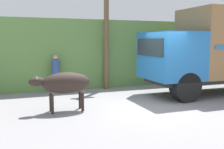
{
  "coord_description": "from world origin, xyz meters",
  "views": [
    {
      "loc": [
        -4.28,
        -7.74,
        2.16
      ],
      "look_at": [
        -1.19,
        0.61,
        1.04
      ],
      "focal_mm": 42.0,
      "sensor_mm": 36.0,
      "label": 1
    }
  ],
  "objects": [
    {
      "name": "brown_cow",
      "position": [
        -2.88,
        0.24,
        0.88
      ],
      "size": [
        1.87,
        0.66,
        1.22
      ],
      "rotation": [
        0.0,
        0.0,
        -0.03
      ],
      "color": "#2D231E",
      "rests_on": "ground_plane"
    },
    {
      "name": "ground_plane",
      "position": [
        0.0,
        0.0,
        0.0
      ],
      "size": [
        60.0,
        60.0,
        0.0
      ],
      "primitive_type": "plane",
      "color": "gray"
    },
    {
      "name": "cargo_truck",
      "position": [
        3.68,
        0.94,
        1.88
      ],
      "size": [
        6.06,
        2.31,
        3.47
      ],
      "rotation": [
        0.0,
        0.0,
        -0.05
      ],
      "color": "#2D2D2D",
      "rests_on": "ground_plane"
    },
    {
      "name": "utility_pole",
      "position": [
        -0.39,
        3.5,
        2.7
      ],
      "size": [
        0.9,
        0.23,
        5.18
      ],
      "color": "brown",
      "rests_on": "ground_plane"
    },
    {
      "name": "hillside_embankment",
      "position": [
        0.0,
        6.78,
        1.58
      ],
      "size": [
        32.0,
        5.98,
        3.16
      ],
      "color": "#608C47",
      "rests_on": "ground_plane"
    },
    {
      "name": "building_backdrop",
      "position": [
        -3.63,
        5.26,
        1.44
      ],
      "size": [
        6.05,
        2.7,
        2.86
      ],
      "color": "#B2BCAD",
      "rests_on": "ground_plane"
    },
    {
      "name": "pedestrian_on_hill",
      "position": [
        -2.67,
        3.5,
        0.87
      ],
      "size": [
        0.39,
        0.39,
        1.59
      ],
      "rotation": [
        0.0,
        0.0,
        3.33
      ],
      "color": "#38332D",
      "rests_on": "ground_plane"
    }
  ]
}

